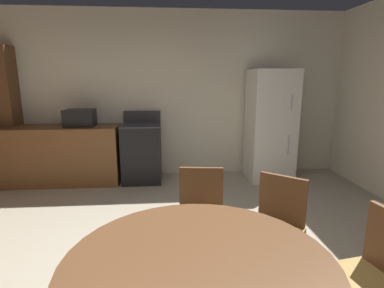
{
  "coord_description": "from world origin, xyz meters",
  "views": [
    {
      "loc": [
        -0.0,
        -2.05,
        1.62
      ],
      "look_at": [
        0.24,
        0.99,
        0.95
      ],
      "focal_mm": 27.9,
      "sensor_mm": 36.0,
      "label": 1
    }
  ],
  "objects_px": {
    "microwave": "(80,118)",
    "refrigerator": "(270,126)",
    "oven_range": "(142,152)",
    "chair_north": "(201,213)",
    "chair_east": "(375,274)",
    "dining_table": "(200,287)",
    "chair_northeast": "(276,224)"
  },
  "relations": [
    {
      "from": "oven_range",
      "to": "chair_north",
      "type": "distance_m",
      "value": 2.44
    },
    {
      "from": "oven_range",
      "to": "microwave",
      "type": "relative_size",
      "value": 2.5
    },
    {
      "from": "oven_range",
      "to": "microwave",
      "type": "xyz_separation_m",
      "value": [
        -0.92,
        -0.0,
        0.56
      ]
    },
    {
      "from": "oven_range",
      "to": "chair_east",
      "type": "bearing_deg",
      "value": -63.39
    },
    {
      "from": "dining_table",
      "to": "chair_northeast",
      "type": "height_order",
      "value": "chair_northeast"
    },
    {
      "from": "chair_northeast",
      "to": "chair_north",
      "type": "distance_m",
      "value": 0.62
    },
    {
      "from": "chair_northeast",
      "to": "microwave",
      "type": "bearing_deg",
      "value": -99.29
    },
    {
      "from": "oven_range",
      "to": "microwave",
      "type": "distance_m",
      "value": 1.08
    },
    {
      "from": "oven_range",
      "to": "refrigerator",
      "type": "xyz_separation_m",
      "value": [
        2.06,
        -0.05,
        0.41
      ]
    },
    {
      "from": "chair_northeast",
      "to": "chair_north",
      "type": "bearing_deg",
      "value": -73.19
    },
    {
      "from": "oven_range",
      "to": "refrigerator",
      "type": "relative_size",
      "value": 0.62
    },
    {
      "from": "refrigerator",
      "to": "chair_northeast",
      "type": "xyz_separation_m",
      "value": [
        -0.8,
        -2.53,
        -0.38
      ]
    },
    {
      "from": "oven_range",
      "to": "dining_table",
      "type": "distance_m",
      "value": 3.44
    },
    {
      "from": "chair_north",
      "to": "chair_east",
      "type": "distance_m",
      "value": 1.28
    },
    {
      "from": "chair_north",
      "to": "chair_east",
      "type": "xyz_separation_m",
      "value": [
        0.92,
        -0.89,
        0.0
      ]
    },
    {
      "from": "microwave",
      "to": "chair_north",
      "type": "bearing_deg",
      "value": -55.32
    },
    {
      "from": "microwave",
      "to": "refrigerator",
      "type": "bearing_deg",
      "value": -0.96
    },
    {
      "from": "dining_table",
      "to": "refrigerator",
      "type": "bearing_deg",
      "value": 65.89
    },
    {
      "from": "chair_east",
      "to": "chair_northeast",
      "type": "bearing_deg",
      "value": -69.9
    },
    {
      "from": "oven_range",
      "to": "dining_table",
      "type": "xyz_separation_m",
      "value": [
        0.56,
        -3.39,
        0.14
      ]
    },
    {
      "from": "refrigerator",
      "to": "dining_table",
      "type": "xyz_separation_m",
      "value": [
        -1.49,
        -3.34,
        -0.27
      ]
    },
    {
      "from": "dining_table",
      "to": "chair_north",
      "type": "relative_size",
      "value": 1.54
    },
    {
      "from": "oven_range",
      "to": "chair_north",
      "type": "bearing_deg",
      "value": -73.51
    },
    {
      "from": "chair_north",
      "to": "chair_east",
      "type": "height_order",
      "value": "same"
    },
    {
      "from": "oven_range",
      "to": "chair_east",
      "type": "distance_m",
      "value": 3.6
    },
    {
      "from": "chair_northeast",
      "to": "refrigerator",
      "type": "bearing_deg",
      "value": -157.04
    },
    {
      "from": "oven_range",
      "to": "chair_east",
      "type": "height_order",
      "value": "oven_range"
    },
    {
      "from": "dining_table",
      "to": "chair_north",
      "type": "bearing_deg",
      "value": 83.07
    },
    {
      "from": "dining_table",
      "to": "chair_east",
      "type": "distance_m",
      "value": 1.07
    },
    {
      "from": "chair_east",
      "to": "chair_north",
      "type": "bearing_deg",
      "value": -53.08
    },
    {
      "from": "refrigerator",
      "to": "chair_north",
      "type": "xyz_separation_m",
      "value": [
        -1.37,
        -2.28,
        -0.38
      ]
    },
    {
      "from": "refrigerator",
      "to": "microwave",
      "type": "bearing_deg",
      "value": 179.04
    }
  ]
}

